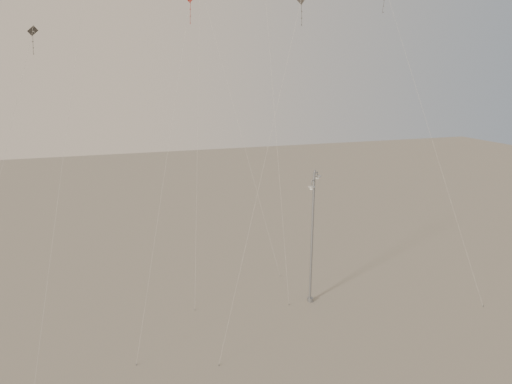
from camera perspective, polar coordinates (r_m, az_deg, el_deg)
name	(u,v)px	position (r m, az deg, el deg)	size (l,w,h in m)	color
ground	(321,345)	(32.78, 7.39, -16.96)	(160.00, 160.00, 0.00)	gray
street_lamp	(312,234)	(36.08, 6.45, -4.74)	(1.32, 1.27, 9.94)	#919499
kite_1	(285,71)	(34.07, 3.39, 13.65)	(8.69, 8.77, 21.83)	#302C28
kite_3	(179,76)	(33.53, -8.78, 12.97)	(5.98, 8.57, 21.81)	maroon
kite_4	(407,60)	(42.85, 16.85, 14.26)	(2.39, 12.17, 23.44)	#302C28
kite_5	(210,22)	(47.87, -5.24, 18.79)	(4.12, 14.41, 28.84)	#A84F1C
kite_6	(16,105)	(35.82, -25.72, 8.92)	(5.65, 7.93, 19.55)	#302C28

